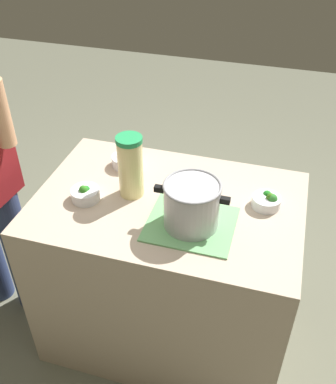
{
  "coord_description": "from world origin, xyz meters",
  "views": [
    {
      "loc": [
        -0.43,
        1.46,
        2.12
      ],
      "look_at": [
        0.0,
        0.0,
        0.95
      ],
      "focal_mm": 41.59,
      "sensor_mm": 36.0,
      "label": 1
    }
  ],
  "objects_px": {
    "cooking_pot": "(192,204)",
    "broccoli_bowl_back": "(267,201)",
    "broccoli_bowl_center": "(85,194)",
    "lemonade_pitcher": "(131,166)",
    "broccoli_bowl_front": "(125,160)"
  },
  "relations": [
    {
      "from": "lemonade_pitcher",
      "to": "broccoli_bowl_center",
      "type": "distance_m",
      "value": 0.24
    },
    {
      "from": "cooking_pot",
      "to": "broccoli_bowl_back",
      "type": "relative_size",
      "value": 2.41
    },
    {
      "from": "cooking_pot",
      "to": "broccoli_bowl_back",
      "type": "bearing_deg",
      "value": -143.56
    },
    {
      "from": "cooking_pot",
      "to": "broccoli_bowl_center",
      "type": "relative_size",
      "value": 2.36
    },
    {
      "from": "broccoli_bowl_front",
      "to": "broccoli_bowl_center",
      "type": "bearing_deg",
      "value": 75.76
    },
    {
      "from": "lemonade_pitcher",
      "to": "broccoli_bowl_back",
      "type": "height_order",
      "value": "lemonade_pitcher"
    },
    {
      "from": "lemonade_pitcher",
      "to": "broccoli_bowl_center",
      "type": "bearing_deg",
      "value": 28.45
    },
    {
      "from": "lemonade_pitcher",
      "to": "broccoli_bowl_center",
      "type": "height_order",
      "value": "lemonade_pitcher"
    },
    {
      "from": "broccoli_bowl_center",
      "to": "broccoli_bowl_back",
      "type": "relative_size",
      "value": 1.02
    },
    {
      "from": "cooking_pot",
      "to": "broccoli_bowl_front",
      "type": "distance_m",
      "value": 0.53
    },
    {
      "from": "broccoli_bowl_front",
      "to": "broccoli_bowl_center",
      "type": "xyz_separation_m",
      "value": [
        0.08,
        0.3,
        -0.0
      ]
    },
    {
      "from": "broccoli_bowl_back",
      "to": "lemonade_pitcher",
      "type": "bearing_deg",
      "value": 7.38
    },
    {
      "from": "cooking_pot",
      "to": "broccoli_bowl_center",
      "type": "xyz_separation_m",
      "value": [
        0.49,
        -0.04,
        -0.08
      ]
    },
    {
      "from": "cooking_pot",
      "to": "broccoli_bowl_center",
      "type": "height_order",
      "value": "cooking_pot"
    },
    {
      "from": "cooking_pot",
      "to": "lemonade_pitcher",
      "type": "distance_m",
      "value": 0.33
    }
  ]
}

